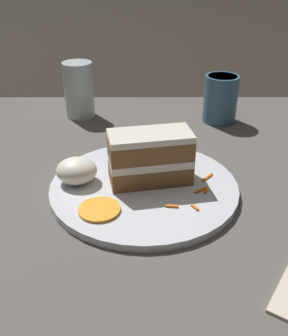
{
  "coord_description": "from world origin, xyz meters",
  "views": [
    {
      "loc": [
        0.03,
        0.5,
        0.36
      ],
      "look_at": [
        0.03,
        -0.01,
        0.07
      ],
      "focal_mm": 42.0,
      "sensor_mm": 36.0,
      "label": 1
    }
  ],
  "objects_px": {
    "plate": "(144,187)",
    "orange_garnish": "(99,209)",
    "cake_slice": "(150,157)",
    "coffee_mug": "(221,97)",
    "drinking_glass": "(79,94)",
    "cream_dollop": "(77,171)"
  },
  "relations": [
    {
      "from": "plate",
      "to": "orange_garnish",
      "type": "bearing_deg",
      "value": 48.41
    },
    {
      "from": "plate",
      "to": "cream_dollop",
      "type": "xyz_separation_m",
      "value": [
        0.1,
        -0.01,
        0.03
      ]
    },
    {
      "from": "plate",
      "to": "cake_slice",
      "type": "height_order",
      "value": "cake_slice"
    },
    {
      "from": "cake_slice",
      "to": "coffee_mug",
      "type": "bearing_deg",
      "value": -40.56
    },
    {
      "from": "drinking_glass",
      "to": "orange_garnish",
      "type": "bearing_deg",
      "value": 101.57
    },
    {
      "from": "cream_dollop",
      "to": "orange_garnish",
      "type": "xyz_separation_m",
      "value": [
        -0.04,
        0.08,
        -0.02
      ]
    },
    {
      "from": "cake_slice",
      "to": "drinking_glass",
      "type": "bearing_deg",
      "value": 15.83
    },
    {
      "from": "drinking_glass",
      "to": "cream_dollop",
      "type": "bearing_deg",
      "value": 96.92
    },
    {
      "from": "plate",
      "to": "drinking_glass",
      "type": "relative_size",
      "value": 2.42
    },
    {
      "from": "cake_slice",
      "to": "coffee_mug",
      "type": "relative_size",
      "value": 1.34
    },
    {
      "from": "plate",
      "to": "cake_slice",
      "type": "xyz_separation_m",
      "value": [
        -0.01,
        -0.01,
        0.05
      ]
    },
    {
      "from": "cream_dollop",
      "to": "drinking_glass",
      "type": "xyz_separation_m",
      "value": [
        0.04,
        -0.3,
        0.02
      ]
    },
    {
      "from": "coffee_mug",
      "to": "cream_dollop",
      "type": "bearing_deg",
      "value": 45.66
    },
    {
      "from": "drinking_glass",
      "to": "coffee_mug",
      "type": "bearing_deg",
      "value": 174.3
    },
    {
      "from": "cream_dollop",
      "to": "coffee_mug",
      "type": "relative_size",
      "value": 0.63
    },
    {
      "from": "plate",
      "to": "coffee_mug",
      "type": "relative_size",
      "value": 2.91
    },
    {
      "from": "cake_slice",
      "to": "coffee_mug",
      "type": "xyz_separation_m",
      "value": [
        -0.15,
        -0.27,
        0.0
      ]
    },
    {
      "from": "cake_slice",
      "to": "orange_garnish",
      "type": "relative_size",
      "value": 2.25
    },
    {
      "from": "plate",
      "to": "coffee_mug",
      "type": "height_order",
      "value": "coffee_mug"
    },
    {
      "from": "plate",
      "to": "orange_garnish",
      "type": "height_order",
      "value": "orange_garnish"
    },
    {
      "from": "cake_slice",
      "to": "cream_dollop",
      "type": "xyz_separation_m",
      "value": [
        0.11,
        0.0,
        -0.02
      ]
    },
    {
      "from": "plate",
      "to": "cake_slice",
      "type": "distance_m",
      "value": 0.05
    }
  ]
}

